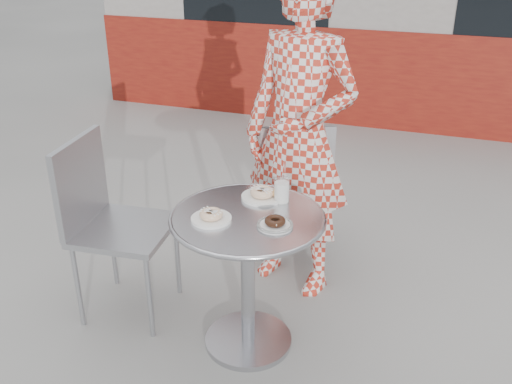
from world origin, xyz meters
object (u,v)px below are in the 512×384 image
(bistro_table, at_px, (248,249))
(seated_person, at_px, (299,136))
(plate_far, at_px, (263,194))
(plate_near, at_px, (211,216))
(plate_checker, at_px, (275,224))
(chair_far, at_px, (291,210))
(milk_cup, at_px, (282,191))
(chair_left, at_px, (126,261))

(bistro_table, distance_m, seated_person, 0.74)
(seated_person, distance_m, plate_far, 0.48)
(plate_near, relative_size, plate_checker, 1.14)
(chair_far, height_order, milk_cup, chair_far)
(plate_far, bearing_deg, seated_person, 82.38)
(plate_far, bearing_deg, plate_near, -117.34)
(chair_left, bearing_deg, milk_cup, -86.58)
(milk_cup, bearing_deg, chair_far, 101.57)
(seated_person, height_order, milk_cup, seated_person)
(seated_person, distance_m, milk_cup, 0.47)
(milk_cup, bearing_deg, chair_left, -170.98)
(seated_person, xyz_separation_m, plate_near, (-0.21, -0.74, -0.16))
(chair_left, distance_m, plate_far, 0.88)
(seated_person, relative_size, plate_checker, 11.18)
(seated_person, bearing_deg, bistro_table, -79.26)
(chair_far, distance_m, plate_far, 0.92)
(plate_near, bearing_deg, milk_cup, 49.10)
(plate_far, xyz_separation_m, plate_near, (-0.15, -0.29, -0.00))
(bistro_table, relative_size, plate_checker, 4.52)
(plate_checker, bearing_deg, milk_cup, 100.23)
(chair_left, height_order, plate_far, chair_left)
(chair_left, distance_m, plate_near, 0.76)
(chair_far, xyz_separation_m, milk_cup, (0.16, -0.78, 0.52))
(chair_far, distance_m, plate_checker, 1.15)
(plate_near, bearing_deg, seated_person, 74.08)
(plate_near, bearing_deg, bistro_table, 32.94)
(plate_far, height_order, plate_checker, plate_far)
(bistro_table, relative_size, chair_left, 0.75)
(chair_far, height_order, plate_far, chair_far)
(bistro_table, height_order, seated_person, seated_person)
(plate_near, xyz_separation_m, plate_checker, (0.29, 0.04, -0.01))
(chair_left, height_order, seated_person, seated_person)
(plate_near, relative_size, milk_cup, 1.53)
(bistro_table, height_order, chair_left, chair_left)
(plate_far, xyz_separation_m, plate_checker, (0.14, -0.25, -0.01))
(bistro_table, distance_m, plate_near, 0.26)
(chair_far, xyz_separation_m, plate_near, (-0.09, -1.07, 0.48))
(plate_far, relative_size, plate_near, 1.10)
(chair_far, relative_size, plate_far, 4.48)
(plate_far, bearing_deg, milk_cup, -3.09)
(chair_left, distance_m, plate_checker, 0.99)
(chair_left, bearing_deg, plate_checker, -103.11)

